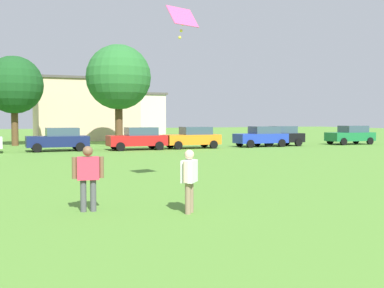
{
  "coord_description": "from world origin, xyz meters",
  "views": [
    {
      "loc": [
        -2.45,
        0.83,
        2.38
      ],
      "look_at": [
        1.03,
        9.36,
        1.88
      ],
      "focal_mm": 44.95,
      "sensor_mm": 36.0,
      "label": 1
    }
  ],
  "objects_px": {
    "parked_car_red_3": "(138,138)",
    "parked_car_black_6": "(279,136)",
    "kite": "(182,19)",
    "parked_car_blue_5": "(262,136)",
    "parked_car_green_7": "(351,135)",
    "tree_far_right": "(118,77)",
    "parked_car_navy_2": "(59,139)",
    "parked_car_orange_4": "(193,137)",
    "adult_bystander": "(189,176)",
    "tree_right": "(14,85)",
    "bystander_near_trees": "(88,173)"
  },
  "relations": [
    {
      "from": "adult_bystander",
      "to": "parked_car_orange_4",
      "type": "bearing_deg",
      "value": -163.56
    },
    {
      "from": "kite",
      "to": "parked_car_green_7",
      "type": "bearing_deg",
      "value": 39.44
    },
    {
      "from": "parked_car_blue_5",
      "to": "tree_far_right",
      "type": "bearing_deg",
      "value": -29.98
    },
    {
      "from": "parked_car_blue_5",
      "to": "parked_car_green_7",
      "type": "xyz_separation_m",
      "value": [
        9.22,
        0.02,
        0.0
      ]
    },
    {
      "from": "parked_car_green_7",
      "to": "tree_right",
      "type": "height_order",
      "value": "tree_right"
    },
    {
      "from": "bystander_near_trees",
      "to": "parked_car_black_6",
      "type": "relative_size",
      "value": 0.39
    },
    {
      "from": "parked_car_orange_4",
      "to": "parked_car_navy_2",
      "type": "bearing_deg",
      "value": -4.49
    },
    {
      "from": "parked_car_black_6",
      "to": "parked_car_green_7",
      "type": "xyz_separation_m",
      "value": [
        7.36,
        -0.32,
        0.0
      ]
    },
    {
      "from": "parked_car_green_7",
      "to": "parked_car_blue_5",
      "type": "bearing_deg",
      "value": 0.12
    },
    {
      "from": "parked_car_black_6",
      "to": "parked_car_blue_5",
      "type": "bearing_deg",
      "value": 10.37
    },
    {
      "from": "kite",
      "to": "parked_car_black_6",
      "type": "relative_size",
      "value": 0.27
    },
    {
      "from": "kite",
      "to": "parked_car_navy_2",
      "type": "distance_m",
      "value": 21.03
    },
    {
      "from": "kite",
      "to": "tree_far_right",
      "type": "bearing_deg",
      "value": 81.1
    },
    {
      "from": "parked_car_navy_2",
      "to": "parked_car_green_7",
      "type": "relative_size",
      "value": 1.0
    },
    {
      "from": "adult_bystander",
      "to": "parked_car_orange_4",
      "type": "relative_size",
      "value": 0.37
    },
    {
      "from": "parked_car_blue_5",
      "to": "parked_car_black_6",
      "type": "xyz_separation_m",
      "value": [
        1.86,
        0.34,
        0.0
      ]
    },
    {
      "from": "tree_far_right",
      "to": "parked_car_navy_2",
      "type": "bearing_deg",
      "value": -137.64
    },
    {
      "from": "parked_car_blue_5",
      "to": "tree_right",
      "type": "xyz_separation_m",
      "value": [
        -18.78,
        9.24,
        4.3
      ]
    },
    {
      "from": "parked_car_red_3",
      "to": "tree_right",
      "type": "distance_m",
      "value": 13.07
    },
    {
      "from": "parked_car_black_6",
      "to": "parked_car_red_3",
      "type": "bearing_deg",
      "value": 1.18
    },
    {
      "from": "tree_right",
      "to": "tree_far_right",
      "type": "bearing_deg",
      "value": -21.04
    },
    {
      "from": "adult_bystander",
      "to": "parked_car_navy_2",
      "type": "xyz_separation_m",
      "value": [
        -0.3,
        24.34,
        -0.09
      ]
    },
    {
      "from": "parked_car_navy_2",
      "to": "parked_car_green_7",
      "type": "bearing_deg",
      "value": 177.95
    },
    {
      "from": "parked_car_orange_4",
      "to": "tree_far_right",
      "type": "bearing_deg",
      "value": -53.24
    },
    {
      "from": "adult_bystander",
      "to": "tree_right",
      "type": "xyz_separation_m",
      "value": [
        -2.95,
        32.66,
        4.21
      ]
    },
    {
      "from": "kite",
      "to": "parked_car_red_3",
      "type": "distance_m",
      "value": 20.54
    },
    {
      "from": "parked_car_green_7",
      "to": "tree_right",
      "type": "xyz_separation_m",
      "value": [
        -28.0,
        9.22,
        4.3
      ]
    },
    {
      "from": "parked_car_navy_2",
      "to": "adult_bystander",
      "type": "bearing_deg",
      "value": 90.7
    },
    {
      "from": "parked_car_black_6",
      "to": "tree_right",
      "type": "xyz_separation_m",
      "value": [
        -20.64,
        8.9,
        4.3
      ]
    },
    {
      "from": "parked_car_orange_4",
      "to": "parked_car_green_7",
      "type": "distance_m",
      "value": 15.3
    },
    {
      "from": "kite",
      "to": "parked_car_orange_4",
      "type": "relative_size",
      "value": 0.27
    },
    {
      "from": "adult_bystander",
      "to": "tree_far_right",
      "type": "distance_m",
      "value": 30.35
    },
    {
      "from": "parked_car_red_3",
      "to": "parked_car_orange_4",
      "type": "relative_size",
      "value": 1.0
    },
    {
      "from": "parked_car_red_3",
      "to": "parked_car_black_6",
      "type": "relative_size",
      "value": 1.0
    },
    {
      "from": "parked_car_red_3",
      "to": "parked_car_orange_4",
      "type": "xyz_separation_m",
      "value": [
        4.43,
        0.05,
        0.0
      ]
    },
    {
      "from": "bystander_near_trees",
      "to": "tree_right",
      "type": "xyz_separation_m",
      "value": [
        -0.65,
        31.5,
        4.17
      ]
    },
    {
      "from": "tree_right",
      "to": "kite",
      "type": "bearing_deg",
      "value": -81.53
    },
    {
      "from": "kite",
      "to": "parked_car_orange_4",
      "type": "xyz_separation_m",
      "value": [
        8.42,
        19.63,
        -4.79
      ]
    },
    {
      "from": "adult_bystander",
      "to": "parked_car_navy_2",
      "type": "distance_m",
      "value": 24.34
    },
    {
      "from": "adult_bystander",
      "to": "parked_car_green_7",
      "type": "height_order",
      "value": "parked_car_green_7"
    },
    {
      "from": "parked_car_red_3",
      "to": "parked_car_green_7",
      "type": "relative_size",
      "value": 1.0
    },
    {
      "from": "parked_car_black_6",
      "to": "tree_far_right",
      "type": "relative_size",
      "value": 0.5
    },
    {
      "from": "parked_car_orange_4",
      "to": "parked_car_green_7",
      "type": "height_order",
      "value": "same"
    },
    {
      "from": "bystander_near_trees",
      "to": "parked_car_red_3",
      "type": "distance_m",
      "value": 23.6
    },
    {
      "from": "parked_car_red_3",
      "to": "tree_far_right",
      "type": "height_order",
      "value": "tree_far_right"
    },
    {
      "from": "parked_car_blue_5",
      "to": "parked_car_black_6",
      "type": "distance_m",
      "value": 1.89
    },
    {
      "from": "parked_car_blue_5",
      "to": "parked_car_green_7",
      "type": "height_order",
      "value": "same"
    },
    {
      "from": "adult_bystander",
      "to": "parked_car_navy_2",
      "type": "height_order",
      "value": "parked_car_navy_2"
    },
    {
      "from": "parked_car_blue_5",
      "to": "tree_far_right",
      "type": "relative_size",
      "value": 0.5
    },
    {
      "from": "kite",
      "to": "parked_car_orange_4",
      "type": "height_order",
      "value": "kite"
    }
  ]
}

